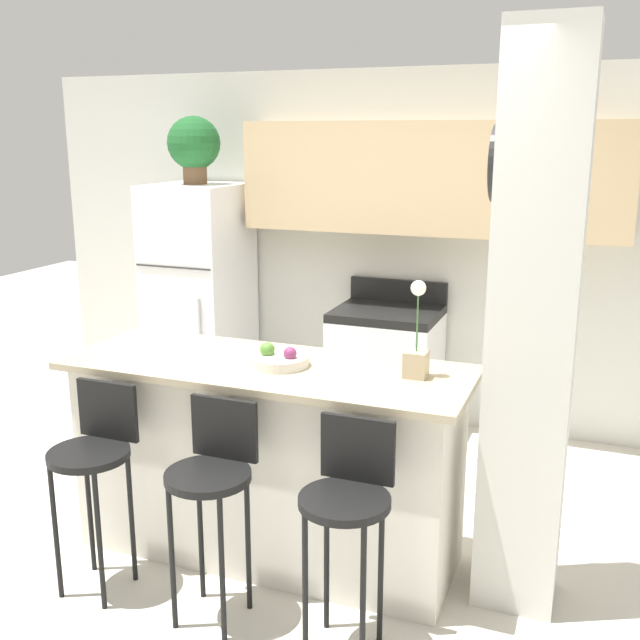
{
  "coord_description": "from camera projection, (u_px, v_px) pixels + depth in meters",
  "views": [
    {
      "loc": [
        1.5,
        -3.15,
        2.11
      ],
      "look_at": [
        0.0,
        0.73,
        1.06
      ],
      "focal_mm": 42.0,
      "sensor_mm": 36.0,
      "label": 1
    }
  ],
  "objects": [
    {
      "name": "ground_plane",
      "position": [
        269.0,
        550.0,
        3.89
      ],
      "size": [
        14.0,
        14.0,
        0.0
      ],
      "primitive_type": "plane",
      "color": "beige"
    },
    {
      "name": "wall_back",
      "position": [
        405.0,
        220.0,
        5.31
      ],
      "size": [
        5.6,
        0.38,
        2.55
      ],
      "color": "silver",
      "rests_on": "ground_plane"
    },
    {
      "name": "pillar_right",
      "position": [
        532.0,
        331.0,
        3.2
      ],
      "size": [
        0.38,
        0.32,
        2.55
      ],
      "color": "silver",
      "rests_on": "ground_plane"
    },
    {
      "name": "counter_bar",
      "position": [
        268.0,
        459.0,
        3.76
      ],
      "size": [
        2.01,
        0.73,
        1.01
      ],
      "color": "silver",
      "rests_on": "ground_plane"
    },
    {
      "name": "refrigerator",
      "position": [
        200.0,
        300.0,
        5.69
      ],
      "size": [
        0.64,
        0.73,
        1.74
      ],
      "color": "white",
      "rests_on": "ground_plane"
    },
    {
      "name": "stove_range",
      "position": [
        386.0,
        371.0,
        5.33
      ],
      "size": [
        0.72,
        0.62,
        1.07
      ],
      "color": "white",
      "rests_on": "ground_plane"
    },
    {
      "name": "bar_stool_left",
      "position": [
        94.0,
        456.0,
        3.44
      ],
      "size": [
        0.37,
        0.37,
        0.98
      ],
      "color": "black",
      "rests_on": "ground_plane"
    },
    {
      "name": "bar_stool_mid",
      "position": [
        213.0,
        478.0,
        3.23
      ],
      "size": [
        0.37,
        0.37,
        0.98
      ],
      "color": "black",
      "rests_on": "ground_plane"
    },
    {
      "name": "bar_stool_right",
      "position": [
        348.0,
        502.0,
        3.01
      ],
      "size": [
        0.37,
        0.37,
        0.98
      ],
      "color": "black",
      "rests_on": "ground_plane"
    },
    {
      "name": "potted_plant_on_fridge",
      "position": [
        194.0,
        145.0,
        5.41
      ],
      "size": [
        0.38,
        0.38,
        0.49
      ],
      "color": "brown",
      "rests_on": "refrigerator"
    },
    {
      "name": "orchid_vase",
      "position": [
        416.0,
        349.0,
        3.42
      ],
      "size": [
        0.1,
        0.1,
        0.45
      ],
      "color": "tan",
      "rests_on": "counter_bar"
    },
    {
      "name": "fruit_bowl",
      "position": [
        279.0,
        359.0,
        3.61
      ],
      "size": [
        0.28,
        0.28,
        0.11
      ],
      "color": "silver",
      "rests_on": "counter_bar"
    },
    {
      "name": "trash_bin",
      "position": [
        251.0,
        404.0,
        5.43
      ],
      "size": [
        0.28,
        0.28,
        0.38
      ],
      "color": "#59595B",
      "rests_on": "ground_plane"
    }
  ]
}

